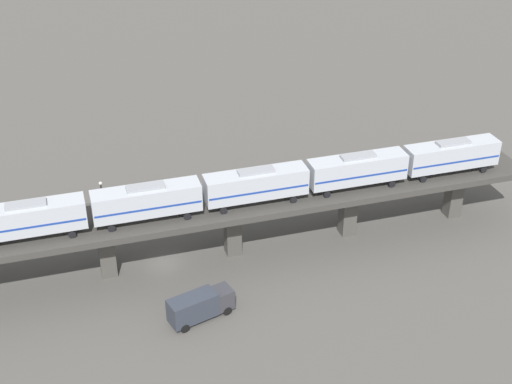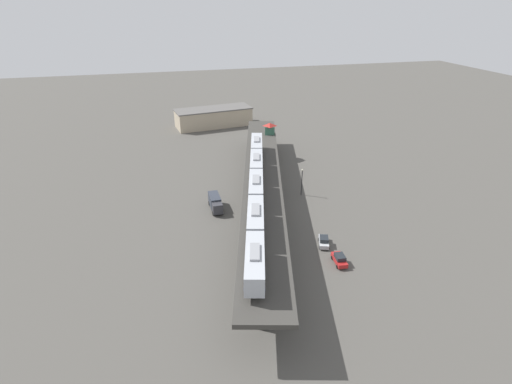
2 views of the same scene
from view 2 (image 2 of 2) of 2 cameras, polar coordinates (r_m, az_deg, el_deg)
The scene contains 9 objects.
ground_plane at distance 94.52m, azimuth 0.89°, elevation -1.93°, with size 400.00×400.00×0.00m, color #4C4944.
elevated_viaduct at distance 91.56m, azimuth 0.92°, elevation 1.54°, with size 31.89×91.05×7.40m.
subway_train at distance 80.21m, azimuth 0.00°, elevation 0.67°, with size 18.83×61.00×4.45m.
signal_hut at distance 120.86m, azimuth 1.97°, elevation 9.11°, with size 3.94×3.94×3.40m.
street_car_red at distance 76.04m, azimuth 11.83°, elevation -9.37°, with size 2.26×4.55×1.89m.
street_car_silver at distance 80.62m, azimuth 9.66°, elevation -6.92°, with size 3.18×4.75×1.89m.
delivery_truck at distance 92.52m, azimuth -5.83°, elevation -1.49°, with size 2.45×7.23×3.20m.
street_lamp at distance 98.48m, azimuth 6.57°, elevation 1.75°, with size 0.44×0.44×6.94m.
warehouse_building at distance 155.26m, azimuth -6.08°, elevation 10.58°, with size 29.69×14.03×6.80m.
Camera 2 is at (-22.46, -80.47, 44.21)m, focal length 28.00 mm.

